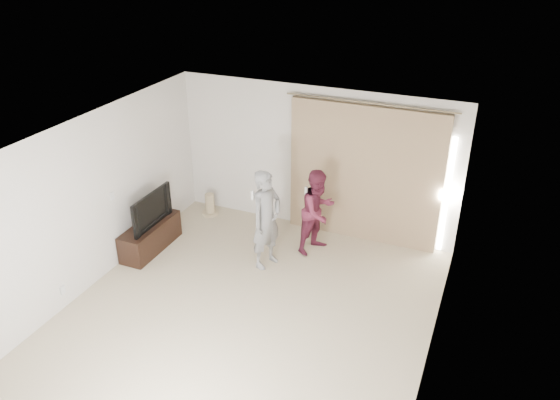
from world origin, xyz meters
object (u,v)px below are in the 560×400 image
(tv, at_px, (147,208))
(tv_console, at_px, (151,236))
(person_woman, at_px, (318,211))
(person_man, at_px, (266,220))

(tv, bearing_deg, tv_console, 0.02)
(tv, height_order, person_woman, person_woman)
(tv_console, xyz_separation_m, tv, (0.00, -0.00, 0.53))
(tv_console, distance_m, person_man, 2.11)
(tv_console, bearing_deg, tv, -90.00)
(tv_console, height_order, tv, tv)
(person_woman, bearing_deg, tv, -157.54)
(tv_console, distance_m, tv, 0.53)
(tv_console, bearing_deg, person_woman, 22.46)
(tv_console, height_order, person_woman, person_woman)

